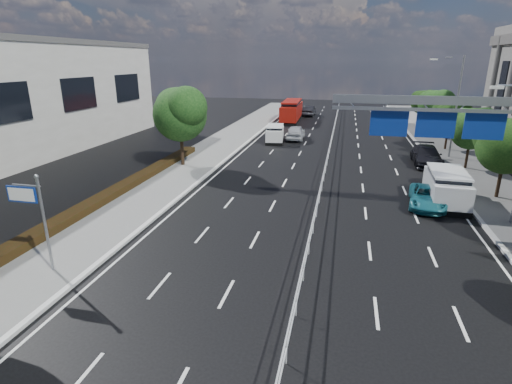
# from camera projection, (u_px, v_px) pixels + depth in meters

# --- Properties ---
(ground) EXTENTS (160.00, 160.00, 0.00)m
(ground) POSITION_uv_depth(u_px,v_px,m) (299.00, 303.00, 14.89)
(ground) COLOR black
(ground) RESTS_ON ground
(sidewalk_near) EXTENTS (5.00, 140.00, 0.14)m
(sidewalk_near) POSITION_uv_depth(u_px,v_px,m) (33.00, 268.00, 17.23)
(sidewalk_near) COLOR slate
(sidewalk_near) RESTS_ON ground
(kerb_near) EXTENTS (0.25, 140.00, 0.15)m
(kerb_near) POSITION_uv_depth(u_px,v_px,m) (85.00, 274.00, 16.72)
(kerb_near) COLOR silver
(kerb_near) RESTS_ON ground
(median_fence) EXTENTS (0.05, 85.00, 1.02)m
(median_fence) POSITION_uv_depth(u_px,v_px,m) (328.00, 155.00, 35.57)
(median_fence) COLOR silver
(median_fence) RESTS_ON ground
(hedge_near) EXTENTS (1.00, 36.00, 0.44)m
(hedge_near) POSITION_uv_depth(u_px,v_px,m) (71.00, 216.00, 22.14)
(hedge_near) COLOR black
(hedge_near) RESTS_ON sidewalk_near
(toilet_sign) EXTENTS (1.62, 0.18, 4.34)m
(toilet_sign) POSITION_uv_depth(u_px,v_px,m) (32.00, 207.00, 16.21)
(toilet_sign) COLOR gray
(toilet_sign) RESTS_ON ground
(overhead_gantry) EXTENTS (10.24, 0.38, 7.45)m
(overhead_gantry) POSITION_uv_depth(u_px,v_px,m) (452.00, 120.00, 21.05)
(overhead_gantry) COLOR gray
(overhead_gantry) RESTS_ON ground
(streetlight_far) EXTENTS (2.78, 2.40, 9.00)m
(streetlight_far) POSITION_uv_depth(u_px,v_px,m) (454.00, 100.00, 35.18)
(streetlight_far) COLOR gray
(streetlight_far) RESTS_ON ground
(near_tree_back) EXTENTS (4.84, 4.51, 6.69)m
(near_tree_back) POSITION_uv_depth(u_px,v_px,m) (180.00, 111.00, 32.53)
(near_tree_back) COLOR black
(near_tree_back) RESTS_ON ground
(far_tree_d) EXTENTS (3.85, 3.59, 5.34)m
(far_tree_d) POSITION_uv_depth(u_px,v_px,m) (508.00, 143.00, 24.83)
(far_tree_d) COLOR black
(far_tree_d) RESTS_ON ground
(far_tree_e) EXTENTS (3.63, 3.38, 5.13)m
(far_tree_e) POSITION_uv_depth(u_px,v_px,m) (473.00, 126.00, 31.82)
(far_tree_e) COLOR black
(far_tree_e) RESTS_ON ground
(far_tree_f) EXTENTS (3.52, 3.28, 5.02)m
(far_tree_f) POSITION_uv_depth(u_px,v_px,m) (451.00, 115.00, 38.79)
(far_tree_f) COLOR black
(far_tree_f) RESTS_ON ground
(far_tree_g) EXTENTS (3.96, 3.69, 5.45)m
(far_tree_g) POSITION_uv_depth(u_px,v_px,m) (435.00, 104.00, 45.65)
(far_tree_g) COLOR black
(far_tree_g) RESTS_ON ground
(far_tree_h) EXTENTS (3.41, 3.18, 4.91)m
(far_tree_h) POSITION_uv_depth(u_px,v_px,m) (424.00, 101.00, 52.71)
(far_tree_h) COLOR black
(far_tree_h) RESTS_ON ground
(white_minivan) EXTENTS (2.30, 4.40, 1.83)m
(white_minivan) POSITION_uv_depth(u_px,v_px,m) (275.00, 134.00, 43.67)
(white_minivan) COLOR black
(white_minivan) RESTS_ON ground
(red_bus) EXTENTS (2.59, 10.02, 2.98)m
(red_bus) POSITION_uv_depth(u_px,v_px,m) (292.00, 110.00, 58.32)
(red_bus) COLOR black
(red_bus) RESTS_ON ground
(near_car_silver) EXTENTS (1.97, 4.74, 1.60)m
(near_car_silver) POSITION_uv_depth(u_px,v_px,m) (296.00, 132.00, 45.10)
(near_car_silver) COLOR #B0B2B8
(near_car_silver) RESTS_ON ground
(near_car_dark) EXTENTS (1.89, 4.92, 1.60)m
(near_car_dark) POSITION_uv_depth(u_px,v_px,m) (309.00, 111.00, 64.16)
(near_car_dark) COLOR black
(near_car_dark) RESTS_ON ground
(silver_minivan) EXTENTS (2.42, 5.22, 2.13)m
(silver_minivan) POSITION_uv_depth(u_px,v_px,m) (446.00, 187.00, 24.92)
(silver_minivan) COLOR black
(silver_minivan) RESTS_ON ground
(parked_car_teal) EXTENTS (2.62, 4.68, 1.24)m
(parked_car_teal) POSITION_uv_depth(u_px,v_px,m) (427.00, 197.00, 24.48)
(parked_car_teal) COLOR #1B6979
(parked_car_teal) RESTS_ON ground
(parked_car_dark) EXTENTS (2.32, 5.46, 1.57)m
(parked_car_dark) POSITION_uv_depth(u_px,v_px,m) (427.00, 156.00, 34.25)
(parked_car_dark) COLOR black
(parked_car_dark) RESTS_ON ground
(pedestrian_b) EXTENTS (0.78, 0.63, 1.54)m
(pedestrian_b) POSITION_uv_depth(u_px,v_px,m) (499.00, 162.00, 31.69)
(pedestrian_b) COLOR gray
(pedestrian_b) RESTS_ON sidewalk_far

